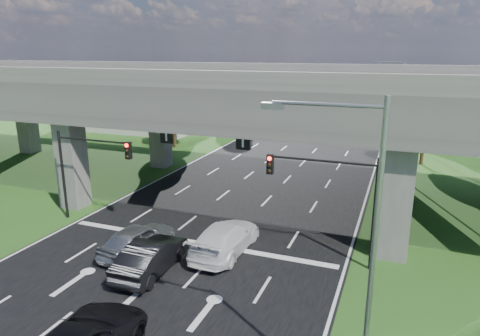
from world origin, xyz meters
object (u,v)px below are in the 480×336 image
Objects in this scene: streetlight_near at (359,245)px; streetlight_far at (395,110)px; signal_right at (332,189)px; car_silver at (138,239)px; signal_left at (87,161)px; car_white at (225,238)px; car_dark at (151,257)px; streetlight_beyond at (399,94)px.

streetlight_far is at bearing 90.00° from streetlight_near.
signal_right is 1.20× the size of car_silver.
streetlight_far reaches higher than signal_left.
signal_left is 1.01× the size of car_white.
car_dark is 0.88× the size of car_white.
car_dark is (-10.57, -40.43, -4.96)m from streetlight_beyond.
signal_right is at bearing -169.36° from car_white.
car_silver is (-12.41, -22.90, -4.97)m from streetlight_far.
streetlight_beyond is at bearing -107.30° from car_dark.
streetlight_near reaches higher than car_white.
car_silver is (-12.41, -38.90, -4.97)m from streetlight_beyond.
streetlight_near is 12.94m from car_dark.
streetlight_beyond is 1.68× the size of car_white.
signal_right is at bearing 0.00° from signal_left.
streetlight_near is 2.00× the size of car_silver.
car_silver is (-12.41, 7.10, -4.97)m from streetlight_near.
streetlight_beyond reaches higher than signal_right.
streetlight_near is at bearing -90.00° from streetlight_far.
streetlight_near is 30.00m from streetlight_far.
streetlight_beyond is (17.92, 36.06, 1.66)m from signal_left.
car_white is (4.50, 1.90, 0.01)m from car_silver.
streetlight_far is 1.92× the size of car_dark.
car_silver is at bearing -118.47° from streetlight_far.
streetlight_near and streetlight_beyond have the same top height.
car_dark is at bearing -113.39° from streetlight_far.
car_white reaches higher than car_silver.
car_dark is at bearing 147.01° from car_silver.
signal_right is at bearing 102.88° from streetlight_near.
signal_left is 20.56m from streetlight_near.
streetlight_far is (17.92, 20.06, 1.66)m from signal_left.
car_dark is 4.34m from car_white.
streetlight_beyond reaches higher than signal_left.
signal_left is at bearing 150.98° from streetlight_near.
streetlight_far and streetlight_beyond have the same top height.
streetlight_beyond is (0.00, 16.00, 0.00)m from streetlight_far.
signal_right is 0.60× the size of streetlight_far.
signal_right is at bearing -96.47° from streetlight_far.
streetlight_beyond is at bearing -100.92° from car_white.
streetlight_far reaches higher than car_silver.
car_silver is at bearing 23.96° from car_white.
signal_left is 26.95m from streetlight_far.
car_white is at bearing 131.31° from streetlight_near.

